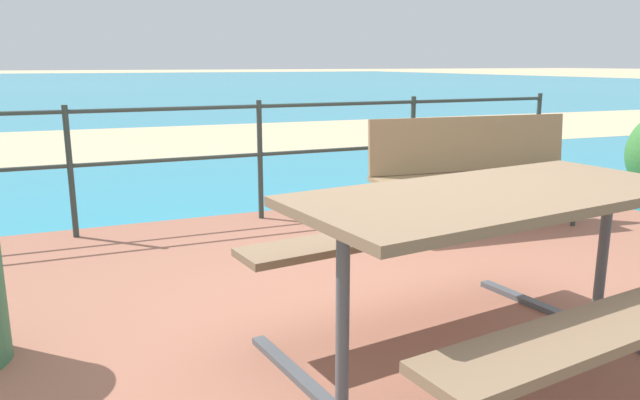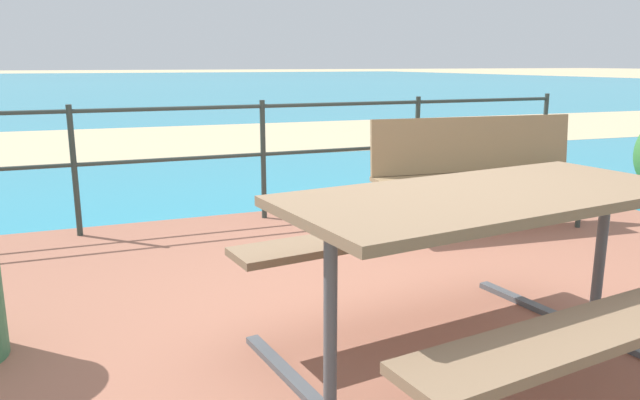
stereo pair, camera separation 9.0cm
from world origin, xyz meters
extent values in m
plane|color=tan|center=(0.00, 0.00, 0.00)|extent=(240.00, 240.00, 0.00)
cube|color=#935B47|center=(0.00, 0.00, 0.03)|extent=(6.40, 5.20, 0.06)
cube|color=teal|center=(0.00, 40.00, 0.01)|extent=(90.00, 90.00, 0.01)
cube|color=tan|center=(0.00, 8.52, 0.01)|extent=(54.15, 6.96, 0.01)
cube|color=#7A6047|center=(0.11, -0.52, 0.83)|extent=(1.81, 0.99, 0.04)
cube|color=#7A6047|center=(0.19, -1.13, 0.53)|extent=(1.74, 0.49, 0.04)
cube|color=#7A6047|center=(0.02, 0.08, 0.53)|extent=(1.74, 0.49, 0.04)
cylinder|color=#4C5156|center=(-0.63, -0.62, 0.45)|extent=(0.06, 0.06, 0.77)
cylinder|color=#4C5156|center=(0.84, -0.42, 0.45)|extent=(0.06, 0.06, 0.77)
cube|color=#4C5156|center=(0.84, -0.42, 0.07)|extent=(0.26, 1.48, 0.03)
cube|color=#8C704C|center=(1.49, 1.36, 0.48)|extent=(1.78, 0.56, 0.04)
cube|color=#8C704C|center=(1.50, 1.54, 0.72)|extent=(1.75, 0.22, 0.44)
cylinder|color=#2D3833|center=(0.68, 1.28, 0.27)|extent=(0.04, 0.04, 0.42)
cylinder|color=#2D3833|center=(0.71, 1.58, 0.27)|extent=(0.04, 0.04, 0.42)
cylinder|color=#2D3833|center=(2.26, 1.14, 0.27)|extent=(0.04, 0.04, 0.42)
cylinder|color=#2D3833|center=(2.29, 1.44, 0.27)|extent=(0.04, 0.04, 0.42)
cylinder|color=#2D3833|center=(-1.48, 2.37, 0.56)|extent=(0.04, 0.04, 1.00)
cylinder|color=#2D3833|center=(0.00, 2.37, 0.56)|extent=(0.04, 0.04, 1.00)
cylinder|color=#2D3833|center=(1.48, 2.37, 0.56)|extent=(0.04, 0.04, 1.00)
cylinder|color=#2D3833|center=(2.95, 2.37, 0.56)|extent=(0.04, 0.04, 1.00)
cylinder|color=#2D3833|center=(0.00, 2.37, 1.01)|extent=(5.90, 0.03, 0.03)
cylinder|color=#2D3833|center=(0.00, 2.37, 0.61)|extent=(5.90, 0.03, 0.03)
camera|label=1|loc=(-1.49, -2.44, 1.36)|focal=33.96mm
camera|label=2|loc=(-1.40, -2.48, 1.36)|focal=33.96mm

